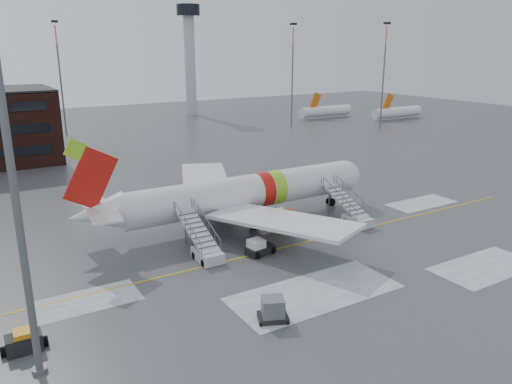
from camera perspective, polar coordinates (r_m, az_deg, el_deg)
ground at (r=51.55m, az=5.26°, el=-5.33°), size 260.00×260.00×0.00m
airliner at (r=54.60m, az=-1.94°, el=-0.23°), size 35.03×32.97×11.18m
airstair_fwd at (r=56.30m, az=11.06°, el=-2.53°), size 2.05×7.70×3.48m
airstair_aft at (r=46.71m, az=-5.97°, el=-6.29°), size 2.05×7.70×3.48m
pushback_tug at (r=47.39m, az=0.32°, el=-6.36°), size 2.89×2.34×1.55m
uld_container at (r=36.65m, az=1.94°, el=-13.33°), size 2.60×2.30×1.76m
baggage_tractor at (r=36.72m, az=-24.99°, el=-15.30°), size 2.86×1.38×1.47m
light_mast_near at (r=29.58m, az=-26.32°, el=3.44°), size 1.20×1.20×25.56m
control_tower at (r=145.77m, az=-7.62°, el=16.09°), size 6.40×6.40×30.00m
light_mast_far_ne at (r=122.91m, az=4.20°, el=13.88°), size 1.20×1.20×24.25m
light_mast_far_n at (r=118.39m, az=-21.52°, el=12.73°), size 1.20×1.20×24.25m
light_mast_far_e at (r=122.50m, az=14.41°, el=13.42°), size 1.20×1.20×24.25m
distant_aircraft at (r=138.43m, az=10.63°, el=8.16°), size 35.00×18.00×8.00m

